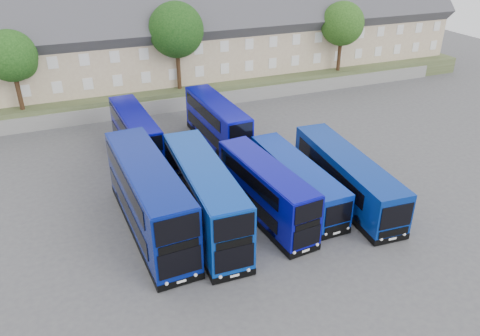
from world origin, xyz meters
name	(u,v)px	position (x,y,z in m)	size (l,w,h in m)	color
ground	(256,234)	(0.00, 0.00, 0.00)	(120.00, 120.00, 0.00)	#47464B
retaining_wall	(166,106)	(0.00, 24.00, 0.75)	(70.00, 0.40, 1.50)	slate
earth_bank	(146,78)	(0.00, 34.00, 1.00)	(80.00, 20.00, 2.00)	#3E4A29
terrace_row	(200,35)	(6.00, 30.00, 6.60)	(66.00, 10.40, 11.20)	tan
dd_front_left	(149,199)	(-6.25, 3.10, 2.40)	(3.43, 12.40, 4.88)	navy
dd_front_mid	(204,198)	(-2.83, 2.10, 2.27)	(3.00, 11.69, 4.62)	#08349C
dd_front_right	(265,192)	(1.41, 1.75, 1.94)	(3.25, 10.14, 3.96)	#070992
dd_rear_left	(136,136)	(-4.95, 14.55, 1.96)	(2.81, 10.14, 3.99)	#070990
dd_rear_right	(217,124)	(2.37, 14.23, 2.02)	(2.88, 10.48, 4.12)	#08099F
coach_east_a	(296,181)	(4.52, 3.11, 1.46)	(2.55, 10.98, 2.98)	#08279C
coach_east_b	(346,177)	(8.01, 1.92, 1.65)	(3.40, 12.47, 3.37)	navy
tree_west	(13,58)	(-13.85, 25.10, 7.05)	(4.80, 4.80, 7.65)	#382314
tree_mid	(177,32)	(2.15, 25.60, 8.07)	(5.76, 5.76, 9.18)	#382314
tree_east	(343,25)	(22.15, 25.10, 7.39)	(5.12, 5.12, 8.16)	#382314
tree_far	(352,10)	(28.15, 32.10, 7.73)	(5.44, 5.44, 8.67)	#382314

